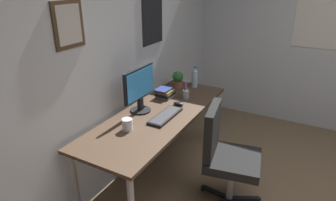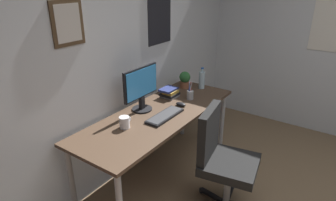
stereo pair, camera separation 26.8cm
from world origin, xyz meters
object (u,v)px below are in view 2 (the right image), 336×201
at_px(keyboard, 165,116).
at_px(book_stack_left, 170,93).
at_px(office_chair, 221,156).
at_px(coffee_mug_near, 125,122).
at_px(monitor, 141,87).
at_px(water_bottle, 202,80).
at_px(pen_cup, 190,94).
at_px(computer_mouse, 181,104).
at_px(potted_plant, 185,79).

relative_size(keyboard, book_stack_left, 2.18).
distance_m(office_chair, coffee_mug_near, 0.88).
distance_m(monitor, water_bottle, 0.90).
bearing_deg(pen_cup, office_chair, -128.89).
xyz_separation_m(office_chair, water_bottle, (0.86, 0.68, 0.31)).
height_order(water_bottle, coffee_mug_near, water_bottle).
height_order(monitor, coffee_mug_near, monitor).
height_order(computer_mouse, book_stack_left, book_stack_left).
distance_m(potted_plant, book_stack_left, 0.35).
bearing_deg(keyboard, monitor, 89.52).
bearing_deg(monitor, potted_plant, -1.24).
relative_size(office_chair, keyboard, 2.21).
xyz_separation_m(keyboard, potted_plant, (0.77, 0.27, 0.09)).
xyz_separation_m(computer_mouse, potted_plant, (0.47, 0.25, 0.09)).
height_order(computer_mouse, pen_cup, pen_cup).
bearing_deg(keyboard, pen_cup, 3.38).
distance_m(water_bottle, pen_cup, 0.37).
distance_m(office_chair, book_stack_left, 0.97).
bearing_deg(potted_plant, keyboard, -161.07).
bearing_deg(monitor, computer_mouse, -41.93).
bearing_deg(pen_cup, computer_mouse, -175.82).
height_order(computer_mouse, potted_plant, potted_plant).
xyz_separation_m(monitor, pen_cup, (0.50, -0.25, -0.19)).
xyz_separation_m(potted_plant, book_stack_left, (-0.34, -0.02, -0.06)).
xyz_separation_m(water_bottle, pen_cup, (-0.36, -0.06, -0.05)).
relative_size(monitor, coffee_mug_near, 3.61).
bearing_deg(water_bottle, pen_cup, -170.56).
distance_m(pen_cup, book_stack_left, 0.23).
relative_size(monitor, potted_plant, 2.36).
xyz_separation_m(coffee_mug_near, pen_cup, (0.88, -0.14, 0.00)).
distance_m(computer_mouse, pen_cup, 0.21).
bearing_deg(coffee_mug_near, keyboard, -24.12).
xyz_separation_m(monitor, computer_mouse, (0.30, -0.27, -0.22)).
bearing_deg(pen_cup, water_bottle, 9.44).
height_order(office_chair, computer_mouse, office_chair).
relative_size(office_chair, computer_mouse, 8.64).
height_order(office_chair, monitor, monitor).
bearing_deg(office_chair, potted_plant, 48.12).
relative_size(coffee_mug_near, pen_cup, 0.64).
height_order(monitor, computer_mouse, monitor).
xyz_separation_m(office_chair, pen_cup, (0.50, 0.62, 0.26)).
height_order(keyboard, computer_mouse, computer_mouse).
xyz_separation_m(computer_mouse, book_stack_left, (0.13, 0.23, 0.03)).
xyz_separation_m(keyboard, pen_cup, (0.51, 0.03, 0.04)).
relative_size(monitor, keyboard, 1.07).
height_order(water_bottle, book_stack_left, water_bottle).
distance_m(computer_mouse, coffee_mug_near, 0.69).
relative_size(water_bottle, pen_cup, 1.26).
bearing_deg(potted_plant, coffee_mug_near, -175.00).
height_order(office_chair, water_bottle, water_bottle).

